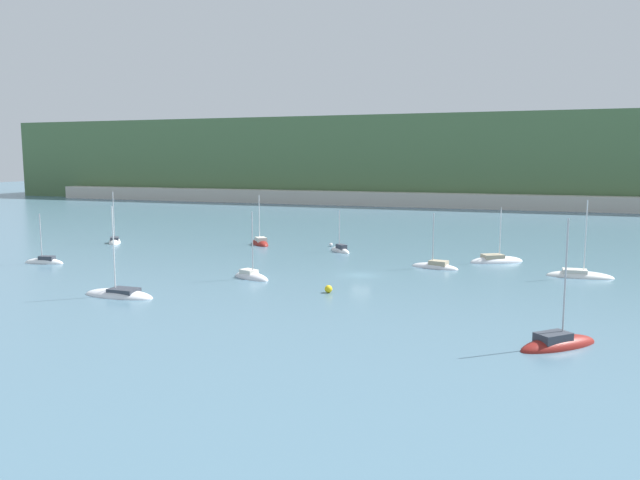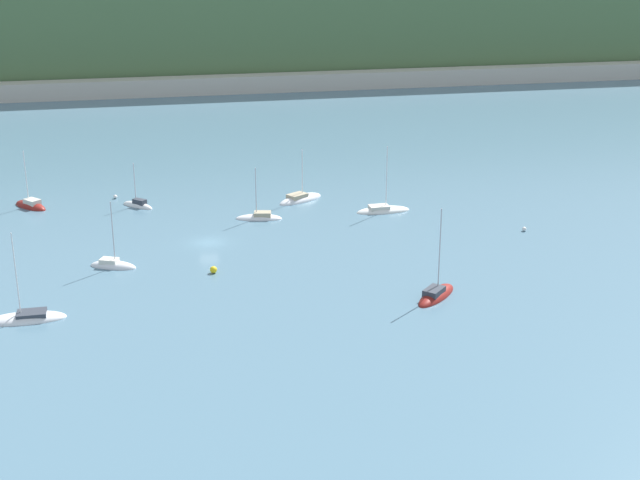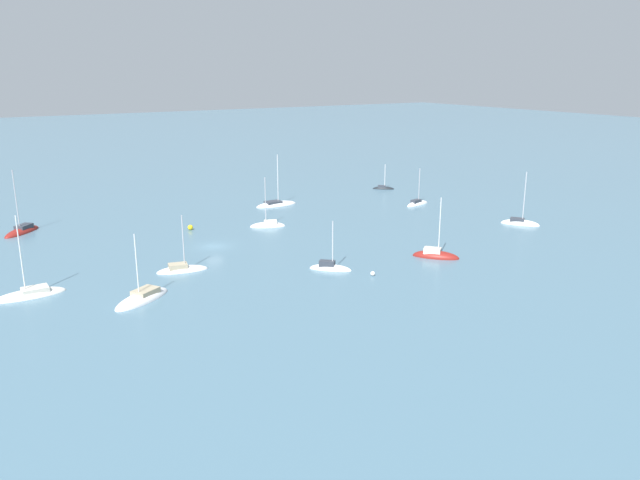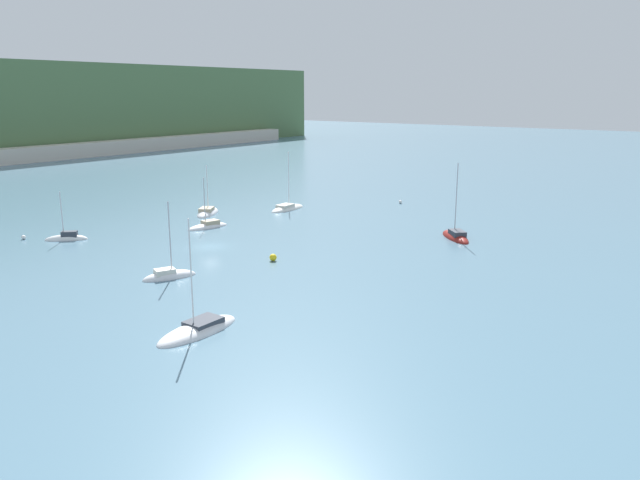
% 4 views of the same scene
% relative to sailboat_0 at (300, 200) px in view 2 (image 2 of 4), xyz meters
% --- Properties ---
extents(ground_plane, '(600.00, 600.00, 0.00)m').
position_rel_sailboat_0_xyz_m(ground_plane, '(-15.99, -16.93, -0.08)').
color(ground_plane, slate).
extents(hillside_ridge, '(353.80, 73.06, 29.17)m').
position_rel_sailboat_0_xyz_m(hillside_ridge, '(-15.99, 139.37, 14.50)').
color(hillside_ridge, '#4C6B42').
rests_on(hillside_ridge, ground_plane).
extents(shore_town_strip, '(300.73, 6.00, 4.41)m').
position_rel_sailboat_0_xyz_m(shore_town_strip, '(-15.99, 99.34, 2.12)').
color(shore_town_strip, beige).
rests_on(shore_town_strip, ground_plane).
extents(sailboat_0, '(8.61, 6.78, 9.06)m').
position_rel_sailboat_0_xyz_m(sailboat_0, '(0.00, 0.00, 0.00)').
color(sailboat_0, silver).
rests_on(sailboat_0, ground_plane).
extents(sailboat_1, '(7.18, 3.72, 8.39)m').
position_rel_sailboat_0_xyz_m(sailboat_1, '(-7.71, -8.03, 0.02)').
color(sailboat_1, silver).
rests_on(sailboat_1, ground_plane).
extents(sailboat_2, '(5.24, 5.18, 7.57)m').
position_rel_sailboat_0_xyz_m(sailboat_2, '(-25.01, 1.98, 0.04)').
color(sailboat_2, white).
rests_on(sailboat_2, ground_plane).
extents(sailboat_4, '(6.41, 4.41, 9.40)m').
position_rel_sailboat_0_xyz_m(sailboat_4, '(-28.68, -23.66, 0.01)').
color(sailboat_4, silver).
rests_on(sailboat_4, ground_plane).
extents(sailboat_7, '(6.17, 6.62, 9.76)m').
position_rel_sailboat_0_xyz_m(sailboat_7, '(-41.07, 5.14, 0.03)').
color(sailboat_7, maroon).
rests_on(sailboat_7, ground_plane).
extents(sailboat_8, '(8.35, 3.12, 10.79)m').
position_rel_sailboat_0_xyz_m(sailboat_8, '(11.07, -8.39, -0.00)').
color(sailboat_8, white).
rests_on(sailboat_8, ground_plane).
extents(sailboat_9, '(8.71, 3.12, 10.88)m').
position_rel_sailboat_0_xyz_m(sailboat_9, '(-37.91, -38.16, -0.02)').
color(sailboat_9, silver).
rests_on(sailboat_9, ground_plane).
extents(sailboat_10, '(7.25, 7.29, 11.44)m').
position_rel_sailboat_0_xyz_m(sailboat_10, '(7.95, -41.46, 0.03)').
color(sailboat_10, maroon).
rests_on(sailboat_10, ground_plane).
extents(mooring_buoy_0, '(0.88, 0.88, 0.88)m').
position_rel_sailboat_0_xyz_m(mooring_buoy_0, '(-16.49, -28.48, 0.36)').
color(mooring_buoy_0, yellow).
rests_on(mooring_buoy_0, ground_plane).
extents(mooring_buoy_1, '(0.62, 0.62, 0.62)m').
position_rel_sailboat_0_xyz_m(mooring_buoy_1, '(28.00, -21.53, 0.22)').
color(mooring_buoy_1, white).
rests_on(mooring_buoy_1, ground_plane).
extents(mooring_buoy_2, '(0.62, 0.62, 0.62)m').
position_rel_sailboat_0_xyz_m(mooring_buoy_2, '(-28.39, 7.11, 0.22)').
color(mooring_buoy_2, white).
rests_on(mooring_buoy_2, ground_plane).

